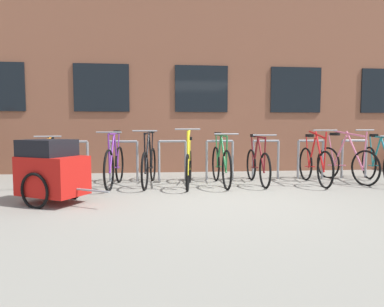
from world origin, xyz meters
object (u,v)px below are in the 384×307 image
Objects in this scene: bicycle_green at (221,164)px; bike_trailer at (52,170)px; bicycle_maroon at (258,165)px; bicycle_yellow at (189,166)px; bicycle_black at (149,165)px; bicycle_pink at (345,163)px; bicycle_purple at (115,165)px; bicycle_teal at (380,163)px; bicycle_red at (315,164)px; bicycle_orange at (51,166)px.

bike_trailer is at bearing -153.43° from bicycle_green.
bicycle_yellow is (-1.38, -0.17, 0.00)m from bicycle_maroon.
bicycle_pink reaches higher than bicycle_black.
bicycle_purple is (-2.78, -0.03, 0.03)m from bicycle_maroon.
bicycle_purple reaches higher than bike_trailer.
bicycle_teal is 1.03× the size of bicycle_red.
bicycle_pink is at bearing 2.31° from bicycle_green.
bicycle_black reaches higher than bicycle_orange.
bicycle_yellow is at bearing -4.08° from bicycle_orange.
bicycle_green is at bearing -177.03° from bicycle_maroon.
bicycle_yellow reaches higher than bicycle_black.
bicycle_yellow is 0.78m from bicycle_black.
bicycle_purple is 1.20× the size of bike_trailer.
bike_trailer is at bearing -149.51° from bicycle_yellow.
bicycle_black is at bearing 1.12° from bicycle_orange.
bicycle_black reaches higher than bike_trailer.
bicycle_maroon is at bearing 177.43° from bicycle_teal.
bike_trailer is (-5.99, -1.30, 0.10)m from bicycle_teal.
bicycle_green is (-3.24, 0.07, 0.01)m from bicycle_teal.
bicycle_teal is 3.88m from bicycle_yellow.
bicycle_purple is (1.18, -0.05, 0.02)m from bicycle_orange.
bicycle_orange is at bearing 175.92° from bicycle_yellow.
bicycle_red is 1.87m from bicycle_green.
bicycle_black is 0.99× the size of bicycle_green.
bicycle_red is 1.18× the size of bike_trailer.
bicycle_purple is at bearing 179.85° from bicycle_green.
bicycle_maroon is at bearing 174.21° from bicycle_red.
bicycle_maroon is 3.77m from bike_trailer.
bicycle_purple is at bearing -179.31° from bicycle_maroon.
bicycle_green is 3.08m from bike_trailer.
bicycle_pink is (-0.63, 0.18, 0.00)m from bicycle_teal.
bicycle_red is at bearing -1.44° from bicycle_orange.
bicycle_red reaches higher than bicycle_purple.
bicycle_orange is 0.94× the size of bicycle_green.
bicycle_red is at bearing -179.91° from bicycle_teal.
bike_trailer is at bearing -167.74° from bicycle_teal.
bicycle_green is (-2.61, -0.11, 0.01)m from bicycle_pink.
bicycle_teal is at bearing -15.93° from bicycle_pink.
bike_trailer is at bearing -117.41° from bicycle_purple.
bicycle_red is at bearing -5.79° from bicycle_maroon.
bicycle_maroon is 1.00× the size of bicycle_yellow.
bicycle_black is 0.65m from bicycle_purple.
bike_trailer is (-0.72, -1.38, 0.09)m from bicycle_purple.
bicycle_purple is 1.01× the size of bicycle_pink.
bike_trailer is at bearing -164.28° from bicycle_red.
bicycle_black is at bearing 178.01° from bicycle_teal.
bicycle_maroon is 1.13m from bicycle_red.
bicycle_orange is 3.21m from bicycle_green.
bicycle_maroon is 1.87m from bicycle_pink.
bicycle_black is 1.05× the size of bicycle_pink.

